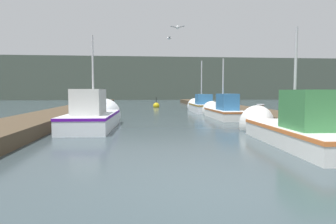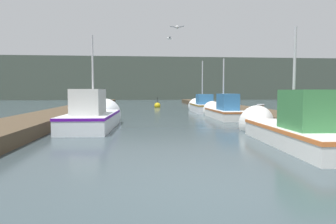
{
  "view_description": "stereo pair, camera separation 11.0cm",
  "coord_description": "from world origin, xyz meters",
  "px_view_note": "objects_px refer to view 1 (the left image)",
  "views": [
    {
      "loc": [
        -1.21,
        -4.33,
        1.55
      ],
      "look_at": [
        0.22,
        10.08,
        0.54
      ],
      "focal_mm": 32.0,
      "sensor_mm": 36.0,
      "label": 1
    },
    {
      "loc": [
        -1.1,
        -4.34,
        1.55
      ],
      "look_at": [
        0.22,
        10.08,
        0.54
      ],
      "focal_mm": 32.0,
      "sensor_mm": 36.0,
      "label": 2
    }
  ],
  "objects_px": {
    "mooring_piling_2": "(90,106)",
    "channel_buoy": "(156,106)",
    "mooring_piling_3": "(87,106)",
    "fishing_boat_0": "(291,127)",
    "fishing_boat_3": "(201,106)",
    "seagull_lead": "(178,27)",
    "mooring_piling_0": "(260,114)",
    "fishing_boat_2": "(222,110)",
    "mooring_piling_1": "(99,101)",
    "seagull_1": "(169,38)",
    "fishing_boat_1": "(95,116)"
  },
  "relations": [
    {
      "from": "fishing_boat_0",
      "to": "fishing_boat_2",
      "type": "distance_m",
      "value": 8.57
    },
    {
      "from": "fishing_boat_0",
      "to": "seagull_1",
      "type": "bearing_deg",
      "value": 110.26
    },
    {
      "from": "fishing_boat_0",
      "to": "fishing_boat_3",
      "type": "xyz_separation_m",
      "value": [
        0.12,
        13.69,
        -0.03
      ]
    },
    {
      "from": "fishing_boat_0",
      "to": "seagull_lead",
      "type": "bearing_deg",
      "value": 132.14
    },
    {
      "from": "fishing_boat_0",
      "to": "mooring_piling_2",
      "type": "distance_m",
      "value": 15.26
    },
    {
      "from": "mooring_piling_0",
      "to": "mooring_piling_2",
      "type": "distance_m",
      "value": 12.26
    },
    {
      "from": "mooring_piling_1",
      "to": "mooring_piling_3",
      "type": "xyz_separation_m",
      "value": [
        -0.03,
        -5.52,
        -0.16
      ]
    },
    {
      "from": "mooring_piling_2",
      "to": "seagull_lead",
      "type": "relative_size",
      "value": 1.87
    },
    {
      "from": "mooring_piling_3",
      "to": "channel_buoy",
      "type": "distance_m",
      "value": 9.36
    },
    {
      "from": "fishing_boat_2",
      "to": "mooring_piling_0",
      "type": "xyz_separation_m",
      "value": [
        0.69,
        -3.89,
        0.06
      ]
    },
    {
      "from": "fishing_boat_0",
      "to": "fishing_boat_3",
      "type": "height_order",
      "value": "fishing_boat_3"
    },
    {
      "from": "channel_buoy",
      "to": "fishing_boat_2",
      "type": "bearing_deg",
      "value": -74.27
    },
    {
      "from": "fishing_boat_1",
      "to": "mooring_piling_1",
      "type": "xyz_separation_m",
      "value": [
        -1.51,
        12.9,
        0.22
      ]
    },
    {
      "from": "mooring_piling_1",
      "to": "channel_buoy",
      "type": "bearing_deg",
      "value": 24.2
    },
    {
      "from": "mooring_piling_1",
      "to": "seagull_lead",
      "type": "relative_size",
      "value": 2.49
    },
    {
      "from": "fishing_boat_3",
      "to": "mooring_piling_3",
      "type": "height_order",
      "value": "fishing_boat_3"
    },
    {
      "from": "fishing_boat_0",
      "to": "mooring_piling_1",
      "type": "xyz_separation_m",
      "value": [
        -7.99,
        17.63,
        0.24
      ]
    },
    {
      "from": "mooring_piling_2",
      "to": "channel_buoy",
      "type": "bearing_deg",
      "value": 53.61
    },
    {
      "from": "fishing_boat_2",
      "to": "mooring_piling_1",
      "type": "xyz_separation_m",
      "value": [
        -8.31,
        9.07,
        0.28
      ]
    },
    {
      "from": "mooring_piling_0",
      "to": "seagull_1",
      "type": "xyz_separation_m",
      "value": [
        -3.81,
        4.0,
        4.09
      ]
    },
    {
      "from": "fishing_boat_0",
      "to": "mooring_piling_3",
      "type": "bearing_deg",
      "value": 125.83
    },
    {
      "from": "seagull_lead",
      "to": "seagull_1",
      "type": "distance_m",
      "value": 5.11
    },
    {
      "from": "fishing_boat_3",
      "to": "mooring_piling_3",
      "type": "bearing_deg",
      "value": -168.02
    },
    {
      "from": "mooring_piling_1",
      "to": "mooring_piling_3",
      "type": "relative_size",
      "value": 1.29
    },
    {
      "from": "mooring_piling_1",
      "to": "channel_buoy",
      "type": "height_order",
      "value": "mooring_piling_1"
    },
    {
      "from": "fishing_boat_2",
      "to": "seagull_1",
      "type": "xyz_separation_m",
      "value": [
        -3.12,
        0.12,
        4.15
      ]
    },
    {
      "from": "mooring_piling_2",
      "to": "seagull_1",
      "type": "height_order",
      "value": "seagull_1"
    },
    {
      "from": "fishing_boat_0",
      "to": "seagull_lead",
      "type": "distance_m",
      "value": 5.93
    },
    {
      "from": "mooring_piling_2",
      "to": "channel_buoy",
      "type": "xyz_separation_m",
      "value": [
        5.11,
        6.93,
        -0.36
      ]
    },
    {
      "from": "fishing_boat_0",
      "to": "mooring_piling_3",
      "type": "height_order",
      "value": "fishing_boat_0"
    },
    {
      "from": "fishing_boat_0",
      "to": "mooring_piling_1",
      "type": "bearing_deg",
      "value": 116.71
    },
    {
      "from": "mooring_piling_0",
      "to": "seagull_lead",
      "type": "height_order",
      "value": "seagull_lead"
    },
    {
      "from": "fishing_boat_3",
      "to": "fishing_boat_2",
      "type": "bearing_deg",
      "value": -86.7
    },
    {
      "from": "mooring_piling_1",
      "to": "mooring_piling_2",
      "type": "height_order",
      "value": "mooring_piling_1"
    },
    {
      "from": "fishing_boat_2",
      "to": "seagull_lead",
      "type": "relative_size",
      "value": 9.18
    },
    {
      "from": "fishing_boat_3",
      "to": "seagull_lead",
      "type": "xyz_separation_m",
      "value": [
        -3.1,
        -10.11,
        3.69
      ]
    },
    {
      "from": "seagull_lead",
      "to": "seagull_1",
      "type": "height_order",
      "value": "seagull_1"
    },
    {
      "from": "fishing_boat_0",
      "to": "seagull_1",
      "type": "height_order",
      "value": "seagull_1"
    },
    {
      "from": "seagull_lead",
      "to": "mooring_piling_1",
      "type": "bearing_deg",
      "value": -59.5
    },
    {
      "from": "fishing_boat_1",
      "to": "fishing_boat_2",
      "type": "relative_size",
      "value": 1.15
    },
    {
      "from": "fishing_boat_1",
      "to": "mooring_piling_2",
      "type": "distance_m",
      "value": 8.4
    },
    {
      "from": "seagull_lead",
      "to": "mooring_piling_0",
      "type": "bearing_deg",
      "value": -153.85
    },
    {
      "from": "fishing_boat_1",
      "to": "channel_buoy",
      "type": "relative_size",
      "value": 5.4
    },
    {
      "from": "seagull_lead",
      "to": "seagull_1",
      "type": "bearing_deg",
      "value": -81.14
    },
    {
      "from": "fishing_boat_3",
      "to": "mooring_piling_1",
      "type": "bearing_deg",
      "value": 155.07
    },
    {
      "from": "mooring_piling_3",
      "to": "seagull_1",
      "type": "relative_size",
      "value": 1.96
    },
    {
      "from": "fishing_boat_3",
      "to": "mooring_piling_1",
      "type": "xyz_separation_m",
      "value": [
        -8.1,
        3.94,
        0.27
      ]
    },
    {
      "from": "fishing_boat_1",
      "to": "mooring_piling_0",
      "type": "height_order",
      "value": "fishing_boat_1"
    },
    {
      "from": "mooring_piling_1",
      "to": "fishing_boat_0",
      "type": "bearing_deg",
      "value": -65.64
    },
    {
      "from": "fishing_boat_3",
      "to": "fishing_boat_0",
      "type": "bearing_deg",
      "value": -89.47
    }
  ]
}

